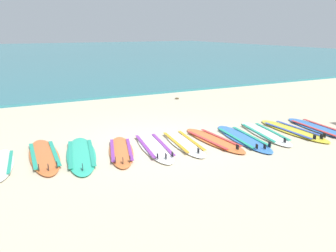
% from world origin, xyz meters
% --- Properties ---
extents(ground_plane, '(80.00, 80.00, 0.00)m').
position_xyz_m(ground_plane, '(0.00, 0.00, 0.00)').
color(ground_plane, beige).
extents(sea, '(80.00, 60.00, 0.10)m').
position_xyz_m(sea, '(0.00, 35.95, 0.05)').
color(sea, teal).
rests_on(sea, ground).
extents(surfboard_0, '(0.68, 1.97, 0.18)m').
position_xyz_m(surfboard_0, '(-3.57, 0.06, 0.04)').
color(surfboard_0, white).
rests_on(surfboard_0, ground).
extents(surfboard_1, '(0.73, 2.47, 0.18)m').
position_xyz_m(surfboard_1, '(-2.71, 0.17, 0.04)').
color(surfboard_1, orange).
rests_on(surfboard_1, ground).
extents(surfboard_2, '(1.11, 2.58, 0.18)m').
position_xyz_m(surfboard_2, '(-1.98, -0.11, 0.04)').
color(surfboard_2, '#2DB793').
rests_on(surfboard_2, ground).
extents(surfboard_3, '(1.13, 2.21, 0.18)m').
position_xyz_m(surfboard_3, '(-1.12, -0.30, 0.04)').
color(surfboard_3, orange).
rests_on(surfboard_3, ground).
extents(surfboard_4, '(0.97, 2.47, 0.18)m').
position_xyz_m(surfboard_4, '(-0.33, -0.35, 0.04)').
color(surfboard_4, white).
rests_on(surfboard_4, ground).
extents(surfboard_5, '(0.87, 2.34, 0.18)m').
position_xyz_m(surfboard_5, '(0.43, -0.41, 0.04)').
color(surfboard_5, silver).
rests_on(surfboard_5, ground).
extents(surfboard_6, '(0.66, 2.33, 0.18)m').
position_xyz_m(surfboard_6, '(1.20, -0.58, 0.04)').
color(surfboard_6, orange).
rests_on(surfboard_6, ground).
extents(surfboard_7, '(0.96, 2.52, 0.18)m').
position_xyz_m(surfboard_7, '(1.94, -0.79, 0.04)').
color(surfboard_7, '#3875CC').
rests_on(surfboard_7, ground).
extents(surfboard_8, '(1.07, 2.43, 0.18)m').
position_xyz_m(surfboard_8, '(2.74, -0.70, 0.04)').
color(surfboard_8, silver).
rests_on(surfboard_8, ground).
extents(surfboard_9, '(0.68, 2.45, 0.18)m').
position_xyz_m(surfboard_9, '(3.58, -0.87, 0.04)').
color(surfboard_9, yellow).
rests_on(surfboard_9, ground).
extents(surfboard_10, '(0.88, 2.47, 0.18)m').
position_xyz_m(surfboard_10, '(4.40, -1.04, 0.04)').
color(surfboard_10, '#3875CC').
rests_on(surfboard_10, ground).
extents(seaweed_clump_near_shoreline, '(0.17, 0.14, 0.06)m').
position_xyz_m(seaweed_clump_near_shoreline, '(2.97, 4.60, 0.03)').
color(seaweed_clump_near_shoreline, '#4C4228').
rests_on(seaweed_clump_near_shoreline, ground).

